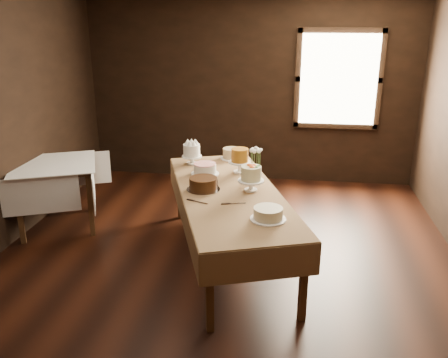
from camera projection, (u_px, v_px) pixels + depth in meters
floor at (221, 272)px, 4.89m from camera, size 5.00×6.00×0.01m
wall_back at (250, 91)px, 7.23m from camera, size 5.00×0.02×2.80m
window at (339, 80)px, 6.93m from camera, size 1.10×0.05×1.30m
display_table at (229, 196)px, 4.92m from camera, size 1.77×2.73×0.79m
side_table at (54, 171)px, 5.73m from camera, size 1.26×1.26×0.82m
cake_meringue at (192, 155)px, 5.73m from camera, size 0.27×0.27×0.26m
cake_speckled at (232, 154)px, 5.96m from camera, size 0.31×0.31×0.13m
cake_lattice at (205, 170)px, 5.39m from camera, size 0.33×0.33×0.12m
cake_caramel at (240, 162)px, 5.42m from camera, size 0.26×0.26×0.30m
cake_chocolate at (203, 184)px, 4.90m from camera, size 0.36×0.36×0.14m
cake_flowers at (251, 180)px, 4.87m from camera, size 0.27×0.27×0.28m
cake_cream at (268, 214)px, 4.21m from camera, size 0.33×0.33×0.11m
cake_server_a at (238, 203)px, 4.57m from camera, size 0.24×0.09×0.01m
cake_server_c at (216, 181)px, 5.19m from camera, size 0.07×0.24×0.01m
cake_server_d at (252, 180)px, 5.21m from camera, size 0.13×0.23×0.01m
cake_server_e at (201, 203)px, 4.59m from camera, size 0.23×0.11×0.01m
flower_vase at (255, 173)px, 5.24m from camera, size 0.19×0.19×0.15m
flower_bouquet at (256, 156)px, 5.17m from camera, size 0.14×0.14×0.20m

